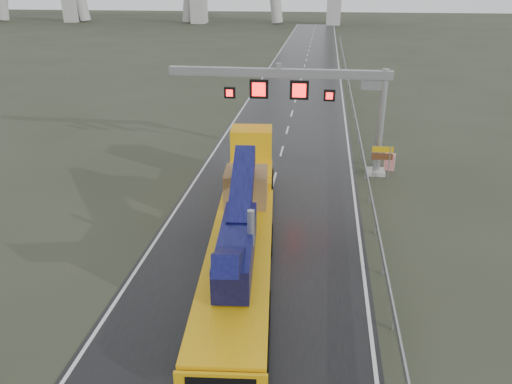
# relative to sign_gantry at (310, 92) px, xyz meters

# --- Properties ---
(ground) EXTENTS (400.00, 400.00, 0.00)m
(ground) POSITION_rel_sign_gantry_xyz_m (-2.10, -17.99, -5.61)
(ground) COLOR #2D3223
(ground) RESTS_ON ground
(road) EXTENTS (11.00, 200.00, 0.02)m
(road) POSITION_rel_sign_gantry_xyz_m (-2.10, 22.01, -5.60)
(road) COLOR black
(road) RESTS_ON ground
(guardrail) EXTENTS (0.20, 140.00, 1.40)m
(guardrail) POSITION_rel_sign_gantry_xyz_m (4.00, 12.01, -4.91)
(guardrail) COLOR gray
(guardrail) RESTS_ON ground
(sign_gantry) EXTENTS (14.90, 1.20, 7.42)m
(sign_gantry) POSITION_rel_sign_gantry_xyz_m (0.00, 0.00, 0.00)
(sign_gantry) COLOR #A8A9A4
(sign_gantry) RESTS_ON ground
(heavy_haul_truck) EXTENTS (4.52, 19.80, 4.61)m
(heavy_haul_truck) POSITION_rel_sign_gantry_xyz_m (-2.89, -9.95, -3.83)
(heavy_haul_truck) COLOR orange
(heavy_haul_truck) RESTS_ON ground
(exit_sign_pair) EXTENTS (1.38, 0.09, 2.36)m
(exit_sign_pair) POSITION_rel_sign_gantry_xyz_m (5.00, -0.99, -3.96)
(exit_sign_pair) COLOR gray
(exit_sign_pair) RESTS_ON ground
(striped_barrier) EXTENTS (0.78, 0.52, 1.21)m
(striped_barrier) POSITION_rel_sign_gantry_xyz_m (5.78, 0.89, -5.01)
(striped_barrier) COLOR red
(striped_barrier) RESTS_ON ground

